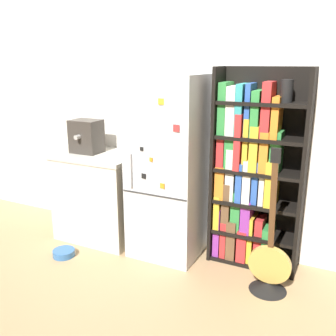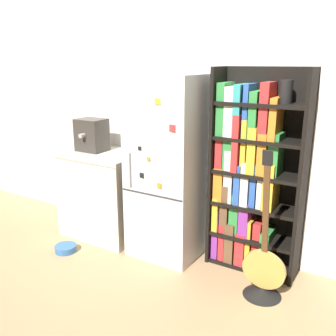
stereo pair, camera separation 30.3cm
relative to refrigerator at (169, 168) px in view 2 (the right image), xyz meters
The scene contains 8 objects.
ground_plane 0.86m from the refrigerator, 89.99° to the right, with size 16.00×16.00×0.00m, color tan.
wall_back 0.55m from the refrigerator, 89.99° to the left, with size 8.00×0.05×2.60m.
refrigerator is the anchor object (origin of this frame).
bookshelf 0.75m from the refrigerator, 12.02° to the left, with size 0.79×0.31×1.76m.
kitchen_counter 0.88m from the refrigerator, behind, with size 0.84×0.62×0.90m.
espresso_machine 0.94m from the refrigerator, behind, with size 0.29×0.29×0.33m.
guitar 1.25m from the refrigerator, 14.01° to the right, with size 0.34×0.31×1.22m.
pet_bowl 1.30m from the refrigerator, 147.77° to the right, with size 0.21×0.21×0.06m.
Camera 2 is at (1.71, -2.70, 1.79)m, focal length 40.00 mm.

